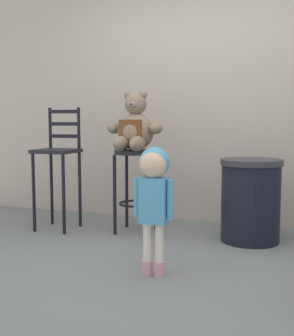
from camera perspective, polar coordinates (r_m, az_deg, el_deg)
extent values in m
plane|color=slate|center=(3.11, 1.06, -13.68)|extent=(24.00, 24.00, 0.00)
cube|color=#BBA89C|center=(4.81, 8.13, 16.82)|extent=(6.00, 0.30, 3.91)
cylinder|color=black|center=(4.09, -1.49, 2.11)|extent=(0.41, 0.41, 0.04)
cylinder|color=black|center=(4.05, -4.27, -3.55)|extent=(0.03, 0.03, 0.75)
cylinder|color=black|center=(3.95, -0.15, -3.80)|extent=(0.03, 0.03, 0.75)
cylinder|color=black|center=(4.33, -2.68, -2.92)|extent=(0.03, 0.03, 0.75)
cylinder|color=black|center=(4.23, 1.19, -3.13)|extent=(0.03, 0.03, 0.75)
torus|color=black|center=(4.16, -1.47, -4.67)|extent=(0.33, 0.33, 0.02)
sphere|color=#86705A|center=(4.08, -1.50, 4.79)|extent=(0.34, 0.34, 0.34)
cube|color=brown|center=(3.95, -2.21, 4.87)|extent=(0.21, 0.03, 0.21)
sphere|color=#86705A|center=(4.09, -1.51, 8.44)|extent=(0.21, 0.21, 0.21)
ellipsoid|color=gray|center=(4.00, -1.95, 8.31)|extent=(0.09, 0.07, 0.06)
sphere|color=black|center=(3.98, -2.07, 8.36)|extent=(0.02, 0.02, 0.02)
sphere|color=#86705A|center=(4.12, -2.48, 9.58)|extent=(0.08, 0.08, 0.08)
sphere|color=#86705A|center=(4.07, -0.54, 9.63)|extent=(0.08, 0.08, 0.08)
ellipsoid|color=#86705A|center=(4.14, -4.34, 5.27)|extent=(0.12, 0.19, 0.11)
ellipsoid|color=#86705A|center=(3.99, 1.18, 5.26)|extent=(0.12, 0.19, 0.11)
ellipsoid|color=#86705A|center=(3.96, -3.36, 3.26)|extent=(0.12, 0.29, 0.14)
ellipsoid|color=#86705A|center=(3.91, -1.26, 3.22)|extent=(0.12, 0.29, 0.14)
cylinder|color=pink|center=(3.07, 0.02, -12.91)|extent=(0.07, 0.07, 0.10)
cylinder|color=beige|center=(3.02, 0.02, -9.63)|extent=(0.06, 0.06, 0.26)
cylinder|color=pink|center=(3.05, 1.61, -13.08)|extent=(0.07, 0.07, 0.10)
cylinder|color=beige|center=(2.99, 1.62, -9.77)|extent=(0.06, 0.06, 0.26)
cube|color=#4E94C4|center=(2.94, 0.82, -4.28)|extent=(0.18, 0.10, 0.31)
cylinder|color=#4E94C4|center=(2.98, -1.33, -3.86)|extent=(0.05, 0.05, 0.27)
cylinder|color=#4E94C4|center=(2.90, 3.04, -4.11)|extent=(0.05, 0.05, 0.27)
sphere|color=#D8B293|center=(2.91, 0.83, 0.53)|extent=(0.19, 0.19, 0.19)
sphere|color=#4E96C3|center=(2.93, 0.98, 0.76)|extent=(0.21, 0.21, 0.21)
cylinder|color=black|center=(3.93, 13.43, -4.54)|extent=(0.51, 0.51, 0.68)
cylinder|color=#2D2D33|center=(3.88, 13.56, 0.75)|extent=(0.54, 0.54, 0.05)
cube|color=black|center=(4.30, -11.81, 2.20)|extent=(0.38, 0.38, 0.03)
cylinder|color=black|center=(4.29, -14.65, -3.17)|extent=(0.03, 0.03, 0.75)
cylinder|color=black|center=(4.12, -10.90, -3.45)|extent=(0.03, 0.03, 0.75)
cylinder|color=black|center=(4.56, -12.42, -2.57)|extent=(0.03, 0.03, 0.75)
cylinder|color=black|center=(4.40, -8.82, -2.81)|extent=(0.03, 0.03, 0.75)
cylinder|color=black|center=(4.51, -12.60, 5.16)|extent=(0.03, 0.03, 0.41)
cylinder|color=black|center=(4.35, -8.95, 5.20)|extent=(0.03, 0.03, 0.41)
cube|color=black|center=(4.43, -10.79, 4.14)|extent=(0.32, 0.02, 0.04)
cube|color=black|center=(4.43, -10.82, 5.71)|extent=(0.32, 0.02, 0.04)
cube|color=black|center=(4.43, -10.85, 7.28)|extent=(0.32, 0.02, 0.04)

